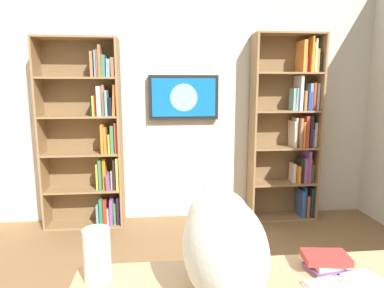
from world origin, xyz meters
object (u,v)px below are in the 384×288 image
bookshelf_left (292,129)px  bookshelf_right (92,137)px  desk_book_stack (327,262)px  wall_mounted_tv (184,97)px  cat (222,239)px  paper_towel_roll (97,255)px

bookshelf_left → bookshelf_right: size_ratio=1.04×
bookshelf_left → desk_book_stack: (0.80, 2.35, -0.28)m
bookshelf_left → bookshelf_right: bookshelf_left is taller
wall_mounted_tv → cat: bearing=89.3°
bookshelf_left → desk_book_stack: 2.50m
paper_towel_roll → wall_mounted_tv: bearing=-102.4°
cat → desk_book_stack: size_ratio=3.17×
wall_mounted_tv → cat: (0.03, 2.53, -0.47)m
bookshelf_right → paper_towel_roll: (-0.48, 2.33, -0.15)m
bookshelf_right → cat: bookshelf_right is taller
wall_mounted_tv → paper_towel_roll: bearing=77.6°
cat → paper_towel_roll: bearing=-12.2°
cat → bookshelf_right: bearing=-68.2°
bookshelf_right → wall_mounted_tv: (-1.01, -0.09, 0.42)m
bookshelf_left → wall_mounted_tv: bearing=-3.9°
cat → desk_book_stack: (-0.48, -0.09, -0.17)m
bookshelf_right → paper_towel_roll: 2.38m
cat → paper_towel_roll: (0.50, -0.11, -0.10)m
wall_mounted_tv → cat: size_ratio=1.18×
bookshelf_right → wall_mounted_tv: 1.09m
wall_mounted_tv → desk_book_stack: 2.56m
wall_mounted_tv → bookshelf_right: bearing=4.8°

